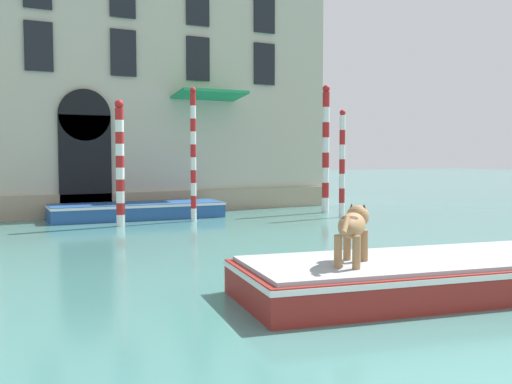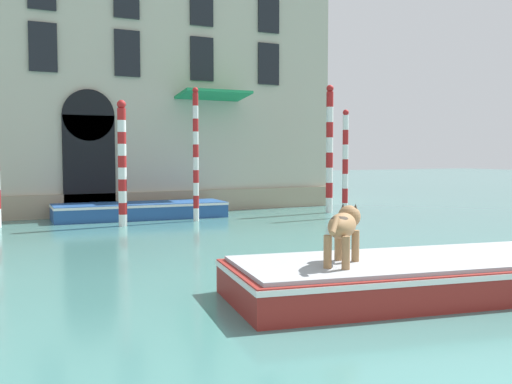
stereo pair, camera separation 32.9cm
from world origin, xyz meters
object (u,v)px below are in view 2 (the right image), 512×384
object	(u,v)px
boat_moored_near_palazzo	(140,210)
mooring_pole_4	(330,149)
dog_on_deck	(344,226)
mooring_pole_1	(345,163)
mooring_pole_2	(196,154)
boat_foreground	(459,272)
mooring_pole_0	(122,163)

from	to	relation	value
boat_moored_near_palazzo	mooring_pole_4	distance (m)	7.27
dog_on_deck	mooring_pole_4	bearing A→B (deg)	14.78
boat_moored_near_palazzo	mooring_pole_1	xyz separation A→B (m)	(6.40, -2.91, 1.59)
mooring_pole_1	mooring_pole_2	bearing A→B (deg)	164.87
mooring_pole_2	boat_foreground	bearing A→B (deg)	-89.17
mooring_pole_1	mooring_pole_2	world-z (taller)	mooring_pole_2
dog_on_deck	mooring_pole_4	xyz separation A→B (m)	(7.33, 11.32, 1.23)
boat_moored_near_palazzo	mooring_pole_2	bearing A→B (deg)	-43.98
mooring_pole_0	mooring_pole_1	distance (m)	7.55
boat_foreground	mooring_pole_1	xyz separation A→B (m)	(4.81, 9.97, 1.56)
mooring_pole_0	mooring_pole_2	bearing A→B (deg)	6.23
boat_moored_near_palazzo	mooring_pole_2	xyz separation A→B (m)	(1.43, -1.57, 1.91)
mooring_pole_4	mooring_pole_1	bearing A→B (deg)	-104.93
boat_foreground	dog_on_deck	xyz separation A→B (m)	(-2.09, 0.26, 0.84)
boat_foreground	mooring_pole_2	size ratio (longest dim) A/B	1.79
mooring_pole_0	dog_on_deck	bearing A→B (deg)	-86.95
mooring_pole_0	mooring_pole_1	bearing A→B (deg)	-8.17
boat_foreground	mooring_pole_2	xyz separation A→B (m)	(-0.16, 11.31, 1.88)
mooring_pole_1	mooring_pole_2	size ratio (longest dim) A/B	0.85
boat_foreground	dog_on_deck	world-z (taller)	dog_on_deck
boat_moored_near_palazzo	mooring_pole_0	bearing A→B (deg)	-116.47
mooring_pole_4	boat_moored_near_palazzo	bearing A→B (deg)	169.29
mooring_pole_0	mooring_pole_4	bearing A→B (deg)	3.95
boat_moored_near_palazzo	mooring_pole_2	distance (m)	2.86
boat_moored_near_palazzo	mooring_pole_0	xyz separation A→B (m)	(-1.07, -1.84, 1.66)
mooring_pole_1	mooring_pole_2	distance (m)	5.16
mooring_pole_1	mooring_pole_4	xyz separation A→B (m)	(0.43, 1.62, 0.52)
mooring_pole_2	mooring_pole_4	world-z (taller)	mooring_pole_4
boat_foreground	mooring_pole_1	world-z (taller)	mooring_pole_1
dog_on_deck	mooring_pole_2	xyz separation A→B (m)	(1.92, 11.05, 1.04)
boat_moored_near_palazzo	mooring_pole_1	world-z (taller)	mooring_pole_1
boat_moored_near_palazzo	mooring_pole_1	size ratio (longest dim) A/B	1.58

